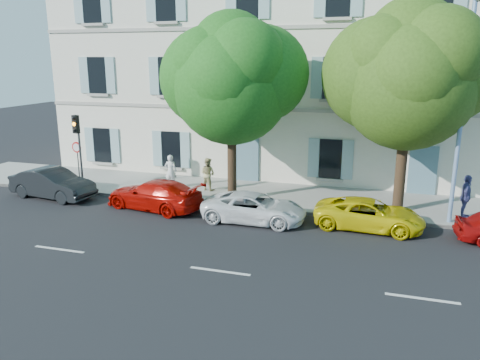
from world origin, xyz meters
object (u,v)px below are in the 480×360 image
(car_red_coupe, at_px, (154,195))
(car_white_coupe, at_px, (254,208))
(car_yellow_supercar, at_px, (369,214))
(tree_right, at_px, (408,83))
(traffic_light, at_px, (77,136))
(street_lamp, at_px, (464,101))
(tree_left, at_px, (232,85))
(pedestrian_c, at_px, (466,197))
(pedestrian_b, at_px, (208,174))
(pedestrian_a, at_px, (171,171))
(road_sign, at_px, (77,155))
(car_dark_sedan, at_px, (52,184))

(car_red_coupe, xyz_separation_m, car_white_coupe, (4.70, -0.32, -0.07))
(car_yellow_supercar, distance_m, tree_right, 5.55)
(traffic_light, distance_m, street_lamp, 17.16)
(car_white_coupe, height_order, tree_right, tree_right)
(tree_left, bearing_deg, car_red_coupe, -148.81)
(tree_right, height_order, pedestrian_c, tree_right)
(tree_right, relative_size, pedestrian_b, 5.17)
(car_yellow_supercar, relative_size, pedestrian_b, 2.59)
(car_red_coupe, distance_m, pedestrian_c, 13.13)
(tree_right, bearing_deg, car_red_coupe, -167.10)
(pedestrian_a, relative_size, pedestrian_c, 0.93)
(pedestrian_c, bearing_deg, road_sign, 102.33)
(pedestrian_b, bearing_deg, traffic_light, 32.44)
(road_sign, distance_m, pedestrian_c, 18.00)
(traffic_light, distance_m, pedestrian_c, 17.75)
(car_white_coupe, distance_m, traffic_light, 9.79)
(car_dark_sedan, bearing_deg, car_red_coupe, -83.40)
(traffic_light, xyz_separation_m, street_lamp, (17.02, 0.00, 2.12))
(car_dark_sedan, xyz_separation_m, pedestrian_b, (6.82, 2.99, 0.26))
(tree_right, height_order, pedestrian_a, tree_right)
(car_white_coupe, height_order, pedestrian_a, pedestrian_a)
(car_red_coupe, bearing_deg, traffic_light, -94.83)
(car_yellow_supercar, bearing_deg, pedestrian_b, 72.66)
(car_white_coupe, height_order, road_sign, road_sign)
(tree_left, height_order, road_sign, tree_left)
(traffic_light, relative_size, street_lamp, 0.44)
(pedestrian_a, xyz_separation_m, pedestrian_b, (1.94, 0.14, -0.03))
(tree_right, xyz_separation_m, road_sign, (-15.39, -0.75, -3.73))
(pedestrian_c, bearing_deg, tree_left, 102.45)
(tree_left, relative_size, street_lamp, 0.96)
(traffic_light, distance_m, pedestrian_b, 6.59)
(car_dark_sedan, relative_size, pedestrian_b, 2.64)
(car_yellow_supercar, distance_m, pedestrian_b, 8.41)
(tree_right, height_order, pedestrian_b, tree_right)
(car_dark_sedan, distance_m, pedestrian_a, 5.66)
(pedestrian_a, bearing_deg, pedestrian_c, 169.99)
(car_dark_sedan, bearing_deg, pedestrian_c, -75.83)
(street_lamp, distance_m, pedestrian_a, 13.61)
(tree_right, bearing_deg, pedestrian_b, 175.31)
(tree_left, height_order, traffic_light, tree_left)
(tree_left, xyz_separation_m, pedestrian_a, (-3.62, 1.13, -4.39))
(car_red_coupe, distance_m, tree_left, 5.92)
(car_white_coupe, distance_m, road_sign, 9.99)
(car_red_coupe, distance_m, car_yellow_supercar, 9.24)
(road_sign, xyz_separation_m, pedestrian_a, (4.45, 1.35, -0.85))
(traffic_light, bearing_deg, car_yellow_supercar, -4.60)
(tree_right, bearing_deg, street_lamp, -28.27)
(car_dark_sedan, xyz_separation_m, traffic_light, (0.76, 1.19, 2.14))
(car_yellow_supercar, bearing_deg, pedestrian_c, -59.05)
(tree_left, relative_size, pedestrian_c, 4.46)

